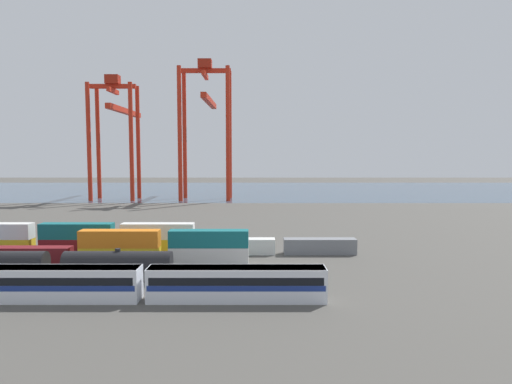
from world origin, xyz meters
The scene contains 16 objects.
ground_plane centered at (0.00, 40.00, 0.00)m, with size 420.00×420.00×0.00m, color #4C4944.
harbour_water centered at (0.00, 138.90, 0.00)m, with size 400.00×110.00×0.01m, color #384C60.
passenger_train centered at (-3.62, -19.32, 2.14)m, with size 62.93×3.14×3.90m.
shipping_container_1 centered at (-14.57, -1.75, 1.30)m, with size 12.10×2.44×2.60m, color maroon.
shipping_container_2 centered at (-0.96, -1.75, 1.30)m, with size 12.10×2.44×2.60m, color gold.
shipping_container_3 centered at (-0.96, -1.75, 3.90)m, with size 12.10×2.44×2.60m, color orange.
shipping_container_4 centered at (12.65, -1.75, 1.30)m, with size 12.10×2.44×2.60m, color silver.
shipping_container_5 centered at (12.65, -1.75, 3.90)m, with size 12.10×2.44×2.60m, color #146066.
shipping_container_9 centered at (-10.23, 5.08, 1.30)m, with size 12.10×2.44×2.60m, color maroon.
shipping_container_10 centered at (-10.23, 5.08, 3.90)m, with size 12.10×2.44×2.60m, color #146066.
shipping_container_11 centered at (3.38, 5.08, 1.30)m, with size 12.10×2.44×2.60m, color gold.
shipping_container_12 centered at (3.38, 5.08, 3.90)m, with size 12.10×2.44×2.60m, color silver.
shipping_container_13 centered at (17.00, 5.08, 1.30)m, with size 12.10×2.44×2.60m, color silver.
shipping_container_14 centered at (30.61, 5.08, 1.30)m, with size 12.10×2.44×2.60m, color slate.
gantry_crane_west centered at (-31.95, 100.15, 27.85)m, with size 16.65×41.87×45.12m.
gantry_crane_central centered at (1.45, 99.79, 30.94)m, with size 18.62×41.46×50.66m.
Camera 1 is at (19.86, -70.27, 16.83)m, focal length 31.89 mm.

